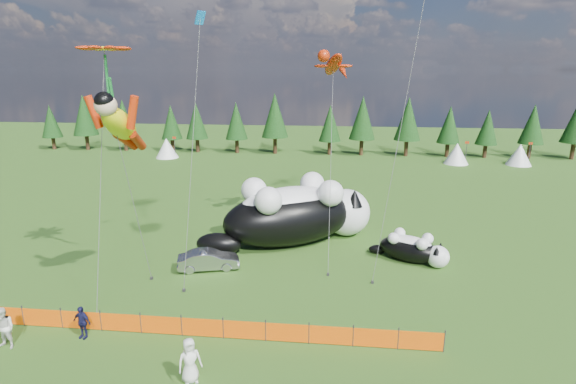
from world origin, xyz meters
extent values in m
plane|color=#123A0A|center=(0.00, 0.00, 0.00)|extent=(160.00, 160.00, 0.00)
cylinder|color=#262626|center=(-9.00, -3.00, 0.55)|extent=(0.06, 0.06, 1.10)
cylinder|color=#262626|center=(-7.00, -3.00, 0.55)|extent=(0.06, 0.06, 1.10)
cylinder|color=#262626|center=(-5.00, -3.00, 0.55)|extent=(0.06, 0.06, 1.10)
cylinder|color=#262626|center=(-3.00, -3.00, 0.55)|extent=(0.06, 0.06, 1.10)
cylinder|color=#262626|center=(-1.00, -3.00, 0.55)|extent=(0.06, 0.06, 1.10)
cylinder|color=#262626|center=(1.00, -3.00, 0.55)|extent=(0.06, 0.06, 1.10)
cylinder|color=#262626|center=(3.00, -3.00, 0.55)|extent=(0.06, 0.06, 1.10)
cylinder|color=#262626|center=(5.00, -3.00, 0.55)|extent=(0.06, 0.06, 1.10)
cylinder|color=#262626|center=(7.00, -3.00, 0.55)|extent=(0.06, 0.06, 1.10)
cylinder|color=#262626|center=(9.00, -3.00, 0.55)|extent=(0.06, 0.06, 1.10)
cylinder|color=#262626|center=(11.00, -3.00, 0.55)|extent=(0.06, 0.06, 1.10)
cube|color=#FF5805|center=(-10.00, -3.00, 0.50)|extent=(2.00, 0.04, 0.90)
cube|color=#FF5805|center=(-8.00, -3.00, 0.50)|extent=(2.00, 0.04, 0.90)
cube|color=#FF5805|center=(-6.00, -3.00, 0.50)|extent=(2.00, 0.04, 0.90)
cube|color=#FF5805|center=(-4.00, -3.00, 0.50)|extent=(2.00, 0.04, 0.90)
cube|color=#FF5805|center=(-2.00, -3.00, 0.50)|extent=(2.00, 0.04, 0.90)
cube|color=#FF5805|center=(0.00, -3.00, 0.50)|extent=(2.00, 0.04, 0.90)
cube|color=#FF5805|center=(2.00, -3.00, 0.50)|extent=(2.00, 0.04, 0.90)
cube|color=#FF5805|center=(4.00, -3.00, 0.50)|extent=(2.00, 0.04, 0.90)
cube|color=#FF5805|center=(6.00, -3.00, 0.50)|extent=(2.00, 0.04, 0.90)
cube|color=#FF5805|center=(8.00, -3.00, 0.50)|extent=(2.00, 0.04, 0.90)
cube|color=#FF5805|center=(10.00, -3.00, 0.50)|extent=(2.00, 0.04, 0.90)
ellipsoid|color=black|center=(2.88, 9.23, 1.98)|extent=(10.92, 8.91, 3.97)
ellipsoid|color=white|center=(2.88, 9.23, 2.98)|extent=(8.15, 6.57, 2.43)
sphere|color=white|center=(6.91, 11.51, 1.76)|extent=(3.53, 3.53, 3.53)
sphere|color=#F35E6D|center=(8.22, 12.24, 1.76)|extent=(0.49, 0.49, 0.49)
ellipsoid|color=black|center=(-1.73, 6.62, 0.77)|extent=(3.45, 2.86, 1.54)
cone|color=black|center=(7.43, 10.58, 3.18)|extent=(1.23, 1.23, 1.23)
cone|color=black|center=(6.39, 12.43, 3.18)|extent=(1.23, 1.23, 1.23)
sphere|color=white|center=(4.29, 11.67, 3.86)|extent=(1.85, 1.85, 1.85)
sphere|color=white|center=(5.70, 9.17, 3.86)|extent=(1.85, 1.85, 1.85)
sphere|color=white|center=(0.25, 9.39, 3.86)|extent=(1.85, 1.85, 1.85)
sphere|color=white|center=(1.67, 6.89, 3.86)|extent=(1.85, 1.85, 1.85)
ellipsoid|color=black|center=(10.94, 7.01, 0.80)|extent=(4.43, 3.51, 1.61)
ellipsoid|color=white|center=(10.94, 7.01, 1.21)|extent=(3.31, 2.58, 0.98)
sphere|color=white|center=(12.61, 6.16, 0.71)|extent=(1.43, 1.43, 1.43)
sphere|color=#F35E6D|center=(13.15, 5.88, 0.71)|extent=(0.20, 0.20, 0.20)
ellipsoid|color=black|center=(9.04, 7.99, 0.31)|extent=(1.40, 1.13, 0.63)
cone|color=black|center=(12.42, 5.78, 1.29)|extent=(0.50, 0.50, 0.50)
cone|color=black|center=(12.81, 6.54, 1.29)|extent=(0.50, 0.50, 0.50)
sphere|color=white|center=(12.08, 7.08, 1.56)|extent=(0.75, 0.75, 0.75)
sphere|color=white|center=(11.55, 6.05, 1.56)|extent=(0.75, 0.75, 0.75)
sphere|color=white|center=(10.41, 7.94, 1.56)|extent=(0.75, 0.75, 0.75)
sphere|color=white|center=(9.88, 6.91, 1.56)|extent=(0.75, 0.75, 0.75)
imported|color=#AAA9AE|center=(-1.77, 4.30, 0.63)|extent=(4.04, 2.31, 1.26)
imported|color=silver|center=(-8.55, -4.80, 0.99)|extent=(1.03, 0.69, 1.98)
imported|color=#16163E|center=(-5.56, -3.63, 0.80)|extent=(1.03, 0.68, 1.61)
imported|color=silver|center=(0.43, -6.10, 0.97)|extent=(1.13, 1.03, 1.93)
cylinder|color=#595959|center=(-4.72, 1.31, 4.87)|extent=(0.03, 0.03, 9.74)
cube|color=#262626|center=(-4.81, 2.52, 0.08)|extent=(0.15, 0.15, 0.16)
cylinder|color=#595959|center=(5.67, 8.61, 6.33)|extent=(0.03, 0.03, 15.19)
cube|color=#262626|center=(5.72, 4.19, 0.08)|extent=(0.15, 0.15, 0.16)
cylinder|color=#595959|center=(-6.01, 0.19, 6.70)|extent=(0.03, 0.03, 13.97)
cube|color=#262626|center=(-5.69, -2.21, 0.08)|extent=(0.15, 0.15, 0.16)
cube|color=#177E2D|center=(-6.34, 2.59, 10.64)|extent=(0.21, 0.21, 4.60)
cylinder|color=#595959|center=(-2.03, 3.00, 7.55)|extent=(0.03, 0.03, 15.21)
cube|color=#262626|center=(-2.37, 1.26, 0.08)|extent=(0.15, 0.15, 0.16)
cylinder|color=#595959|center=(10.05, 5.47, 12.12)|extent=(0.03, 0.03, 24.53)
cube|color=#262626|center=(8.35, 3.43, 0.08)|extent=(0.15, 0.15, 0.16)
camera|label=1|loc=(5.99, -21.05, 12.15)|focal=28.00mm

